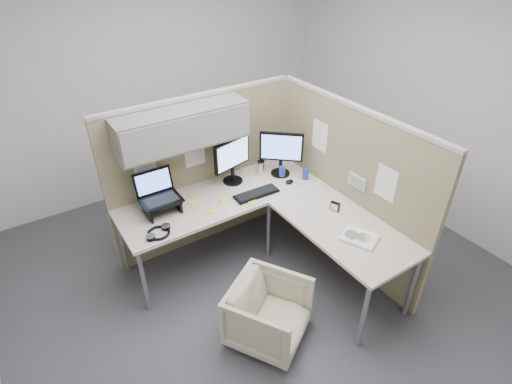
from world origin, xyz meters
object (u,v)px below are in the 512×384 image
desk (266,212)px  monitor_left (232,158)px  office_chair (269,311)px  keyboard (256,194)px

desk → monitor_left: (-0.01, 0.57, 0.32)m
office_chair → monitor_left: 1.51m
desk → office_chair: 0.91m
desk → monitor_left: bearing=91.2°
monitor_left → keyboard: (0.06, -0.34, -0.26)m
office_chair → monitor_left: (0.43, 1.26, 0.71)m
desk → keyboard: 0.25m
desk → office_chair: desk is taller
desk → keyboard: bearing=77.4°
keyboard → desk: bearing=-100.5°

